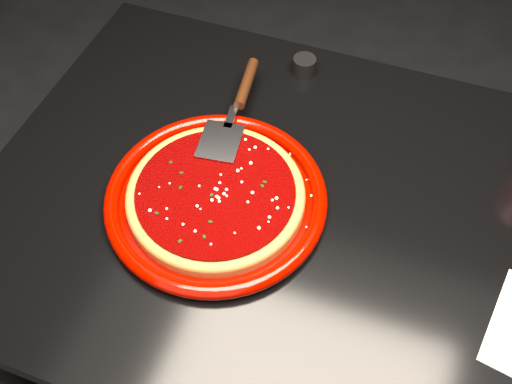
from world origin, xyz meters
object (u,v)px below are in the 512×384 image
Objects in this scene: table at (314,311)px; ramekin at (304,66)px; pizza_server at (235,109)px; plate at (216,198)px.

ramekin is (-0.15, 0.32, 0.39)m from table.
table is at bearing -38.10° from pizza_server.
pizza_server reaches higher than ramekin.
pizza_server is 0.20m from ramekin.
table is 0.44m from plate.
plate is (-0.19, -0.04, 0.39)m from table.
ramekin is (0.04, 0.36, 0.00)m from plate.
plate is at bearing -167.65° from table.
table is at bearing -64.97° from ramekin.
plate is at bearing -96.78° from ramekin.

